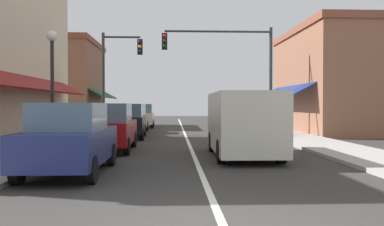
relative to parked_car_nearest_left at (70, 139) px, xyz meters
The scene contains 15 objects.
ground_plane 13.43m from the parked_car_nearest_left, 75.93° to the left, with size 80.00×80.00×0.00m, color #33302D.
sidewalk_left 13.21m from the parked_car_nearest_left, 99.79° to the left, with size 2.60×56.00×0.12m, color gray.
sidewalk_right 15.69m from the parked_car_nearest_left, 56.03° to the left, with size 2.60×56.00×0.12m, color #A39E99.
lane_center_stripe 13.43m from the parked_car_nearest_left, 75.93° to the left, with size 0.14×52.00×0.01m, color silver.
storefront_right_block 19.67m from the parked_car_nearest_left, 50.15° to the left, with size 6.24×10.20×6.46m.
storefront_far_left 23.83m from the parked_car_nearest_left, 103.97° to the left, with size 5.68×8.20×6.78m.
parked_car_nearest_left is the anchor object (origin of this frame).
parked_car_second_left 5.12m from the parked_car_nearest_left, 88.06° to the left, with size 1.80×4.11×1.77m.
parked_car_third_left 10.90m from the parked_car_nearest_left, 88.83° to the left, with size 1.87×4.14×1.77m.
parked_car_far_left 15.20m from the parked_car_nearest_left, 89.85° to the left, with size 1.83×4.12×1.77m.
parked_car_distant_left 20.86m from the parked_car_nearest_left, 89.38° to the left, with size 1.84×4.13×1.77m.
van_in_lane 5.82m from the parked_car_nearest_left, 33.36° to the left, with size 2.06×5.21×2.12m.
traffic_signal_mast_arm 14.35m from the parked_car_nearest_left, 64.80° to the left, with size 6.20×0.50×6.06m.
traffic_signal_left_corner 14.51m from the parked_car_nearest_left, 93.30° to the left, with size 2.41×0.50×5.96m.
street_lamp_left_near 4.69m from the parked_car_nearest_left, 111.58° to the left, with size 0.36×0.36×4.25m.
Camera 1 is at (-0.72, -5.35, 1.73)m, focal length 38.69 mm.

